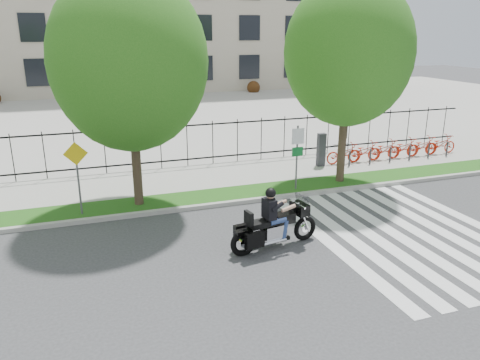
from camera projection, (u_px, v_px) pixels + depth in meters
name	position (u px, v px, depth m)	size (l,w,h in m)	color
ground	(262.00, 255.00, 13.18)	(120.00, 120.00, 0.00)	#343436
curb	(220.00, 204.00, 16.84)	(60.00, 0.20, 0.15)	#9E9C95
grass_verge	(214.00, 197.00, 17.61)	(60.00, 1.50, 0.15)	#1E5314
sidewalk	(197.00, 178.00, 19.86)	(60.00, 3.50, 0.15)	#A2A098
plaza	(141.00, 113.00, 35.65)	(80.00, 34.00, 0.10)	#A2A098
crosswalk_stripes	(405.00, 232.00, 14.69)	(5.70, 8.00, 0.01)	silver
iron_fence	(187.00, 144.00, 21.10)	(30.00, 0.06, 2.00)	black
lamp_post_right	(350.00, 84.00, 26.12)	(1.06, 0.70, 4.25)	black
street_tree_1	(129.00, 61.00, 15.21)	(5.16, 5.16, 7.91)	#3C2E21
street_tree_2	(348.00, 52.00, 17.71)	(4.92, 4.92, 7.96)	#3C2E21
bike_share_station	(392.00, 149.00, 22.47)	(7.77, 0.85, 1.50)	#2D2D33
sign_pole_regulatory	(297.00, 149.00, 17.78)	(0.50, 0.09, 2.50)	#59595B
sign_pole_warning	(77.00, 169.00, 15.29)	(0.78, 0.09, 2.49)	#59595B
motorcycle_rider	(275.00, 224.00, 13.45)	(2.89, 1.07, 2.24)	black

